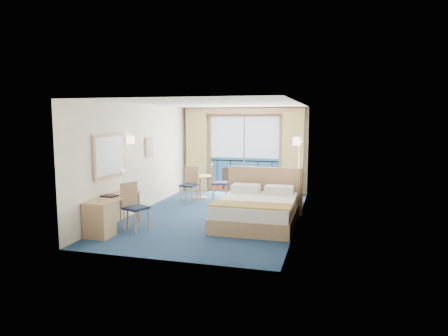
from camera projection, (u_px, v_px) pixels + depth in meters
floor at (216, 215)px, 9.81m from camera, size 6.50×6.50×0.00m
room_walls at (216, 143)px, 9.59m from camera, size 4.04×6.54×2.72m
balcony_door at (244, 156)px, 12.75m from camera, size 2.36×0.03×2.52m
curtain_left at (197, 152)px, 12.99m from camera, size 0.65×0.22×2.55m
curtain_right at (293, 154)px, 12.19m from camera, size 0.65×0.22×2.55m
pelmet at (244, 111)px, 12.46m from camera, size 3.80×0.25×0.18m
mirror at (110, 156)px, 8.70m from camera, size 0.05×1.25×0.95m
wall_print at (149, 147)px, 10.56m from camera, size 0.04×0.42×0.52m
sconce_left at (131, 140)px, 9.51m from camera, size 0.18×0.18×0.18m
sconce_right at (297, 141)px, 8.93m from camera, size 0.18×0.18×0.18m
bed at (257, 210)px, 8.94m from camera, size 1.85×2.20×1.16m
nightstand at (291, 202)px, 9.99m from camera, size 0.42×0.40×0.55m
phone at (293, 190)px, 9.92m from camera, size 0.20×0.17×0.08m
armchair at (287, 192)px, 11.12m from camera, size 0.89×0.90×0.64m
floor_lamp at (299, 155)px, 11.51m from camera, size 0.24×0.24×1.72m
desk at (102, 216)px, 8.06m from camera, size 0.53×1.53×0.72m
desk_chair at (133, 203)px, 8.44m from camera, size 0.57×0.57×1.01m
folder at (109, 196)px, 8.43m from camera, size 0.35×0.28×0.03m
desk_lamp at (124, 176)px, 8.93m from camera, size 0.13×0.13×0.48m
round_table at (200, 181)px, 11.81m from camera, size 0.74×0.74×0.66m
table_chair_a at (216, 180)px, 11.47m from camera, size 0.58×0.58×1.05m
table_chair_b at (190, 182)px, 11.33m from camera, size 0.47×0.48×0.99m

